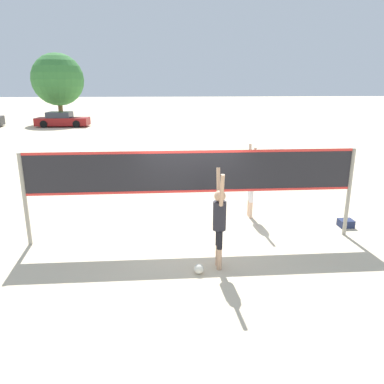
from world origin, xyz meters
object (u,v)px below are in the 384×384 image
(player_spiker, at_px, (219,218))
(volleyball_net, at_px, (192,176))
(player_blocker, at_px, (251,180))
(volleyball, at_px, (199,269))
(gear_bag, at_px, (346,223))
(tree_left_cluster, at_px, (58,80))
(parked_car_mid, at_px, (62,120))

(player_spiker, bearing_deg, volleyball_net, 16.42)
(player_spiker, relative_size, player_blocker, 1.00)
(volleyball, relative_size, gear_bag, 0.55)
(player_spiker, bearing_deg, tree_left_cluster, 19.60)
(player_spiker, distance_m, gear_bag, 4.54)
(player_spiker, distance_m, player_blocker, 3.43)
(player_spiker, distance_m, volleyball, 1.16)
(volleyball, distance_m, tree_left_cluster, 34.03)
(player_blocker, height_order, parked_car_mid, player_blocker)
(gear_bag, bearing_deg, volleyball_net, -172.87)
(volleyball, xyz_separation_m, tree_left_cluster, (-10.85, 32.00, 4.03))
(volleyball, xyz_separation_m, parked_car_mid, (-9.82, 28.18, 0.49))
(volleyball, bearing_deg, player_spiker, 28.62)
(tree_left_cluster, bearing_deg, parked_car_mid, -74.92)
(player_blocker, xyz_separation_m, tree_left_cluster, (-12.71, 28.62, 3.01))
(parked_car_mid, bearing_deg, volleyball, -68.73)
(volleyball, bearing_deg, tree_left_cluster, 108.74)
(gear_bag, bearing_deg, player_blocker, 157.57)
(player_spiker, distance_m, parked_car_mid, 29.77)
(player_blocker, bearing_deg, volleyball, -28.79)
(volleyball_net, xyz_separation_m, tree_left_cluster, (-10.85, 30.20, 2.47))
(volleyball_net, bearing_deg, parked_car_mid, 110.42)
(player_spiker, bearing_deg, player_blocker, -24.15)
(gear_bag, height_order, parked_car_mid, parked_car_mid)
(player_spiker, height_order, player_blocker, player_spiker)
(volleyball, bearing_deg, gear_bag, 28.37)
(volleyball_net, height_order, parked_car_mid, volleyball_net)
(player_blocker, relative_size, volleyball, 10.15)
(player_blocker, height_order, volleyball, player_blocker)
(player_blocker, relative_size, tree_left_cluster, 0.32)
(volleyball_net, height_order, tree_left_cluster, tree_left_cluster)
(gear_bag, bearing_deg, tree_left_cluster, 117.14)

